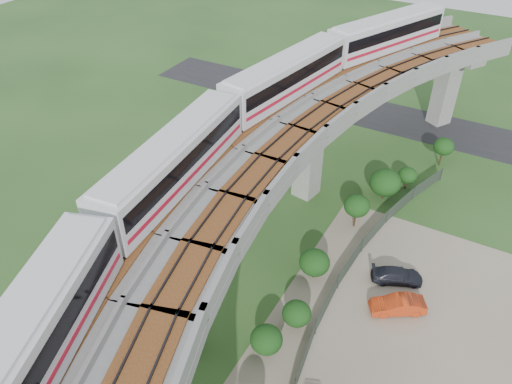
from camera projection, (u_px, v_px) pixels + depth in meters
ground at (246, 253)px, 43.29m from camera, size 160.00×160.00×0.00m
dirt_lot at (398, 334)px, 36.42m from camera, size 18.00×26.00×0.04m
asphalt_road at (363, 111)px, 64.24m from camera, size 60.00×8.00×0.03m
viaduct at (290, 180)px, 36.36m from camera, size 19.58×73.98×11.40m
metro_train at (256, 123)px, 36.55m from camera, size 11.10×61.33×3.64m
fence at (353, 288)px, 39.03m from camera, size 3.87×38.73×1.50m
tree_0 at (444, 146)px, 52.85m from camera, size 2.17×2.17×3.28m
tree_1 at (408, 175)px, 49.83m from camera, size 1.92×1.92×2.45m
tree_2 at (385, 183)px, 48.44m from camera, size 3.06×3.06×3.17m
tree_3 at (357, 206)px, 44.66m from camera, size 2.34×2.34×3.40m
tree_4 at (315, 262)px, 39.97m from camera, size 2.49×2.49×2.74m
tree_5 at (297, 314)px, 35.97m from camera, size 2.14×2.14×2.49m
tree_6 at (266, 340)px, 34.16m from camera, size 2.28×2.28×2.56m
car_red at (398, 305)px, 37.70m from camera, size 4.32×3.44×1.38m
car_dark at (397, 275)px, 40.26m from camera, size 4.43×3.20×1.19m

